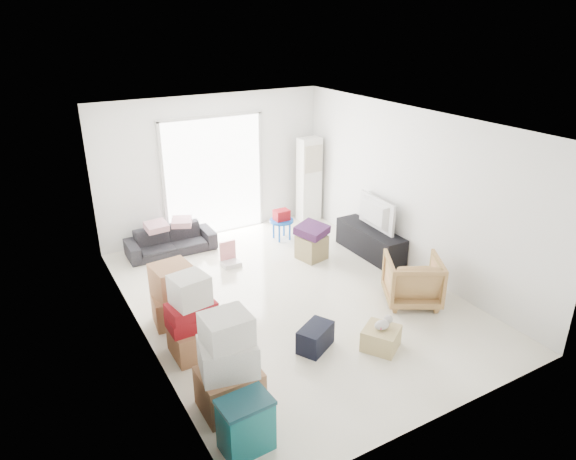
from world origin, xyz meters
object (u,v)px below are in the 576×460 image
at_px(television, 371,225).
at_px(ottoman, 312,247).
at_px(armchair, 413,278).
at_px(ac_tower, 309,180).
at_px(sofa, 170,237).
at_px(storage_bins, 246,425).
at_px(wood_crate, 381,338).
at_px(tv_console, 370,241).
at_px(kids_table, 282,219).

bearing_deg(television, ottoman, 72.93).
bearing_deg(armchair, ac_tower, -66.83).
bearing_deg(sofa, ottoman, -34.49).
xyz_separation_m(storage_bins, wood_crate, (2.25, 0.65, -0.16)).
bearing_deg(sofa, armchair, -52.42).
bearing_deg(television, storage_bins, 130.87).
relative_size(armchair, ottoman, 1.85).
height_order(tv_console, wood_crate, tv_console).
height_order(sofa, ottoman, sofa).
distance_m(tv_console, ottoman, 1.08).
relative_size(storage_bins, wood_crate, 1.38).
xyz_separation_m(sofa, wood_crate, (1.44, -4.20, -0.17)).
xyz_separation_m(television, sofa, (-3.10, 1.87, -0.26)).
bearing_deg(storage_bins, television, 37.41).
bearing_deg(sofa, ac_tower, 3.87).
distance_m(ac_tower, television, 2.04).
height_order(television, wood_crate, television).
bearing_deg(wood_crate, ac_tower, 69.76).
xyz_separation_m(ac_tower, armchair, (-0.45, -3.65, -0.47)).
bearing_deg(ac_tower, wood_crate, -110.24).
bearing_deg(storage_bins, wood_crate, 16.25).
relative_size(armchair, kids_table, 1.35).
xyz_separation_m(television, ottoman, (-1.01, 0.38, -0.35)).
bearing_deg(ac_tower, ottoman, -120.30).
distance_m(ac_tower, armchair, 3.71).
distance_m(tv_console, kids_table, 1.75).
distance_m(kids_table, wood_crate, 3.78).
bearing_deg(armchair, sofa, -23.26).
bearing_deg(tv_console, armchair, -107.04).
bearing_deg(kids_table, tv_console, -52.89).
distance_m(sofa, kids_table, 2.10).
bearing_deg(kids_table, ac_tower, 32.01).
bearing_deg(tv_console, sofa, 148.89).
xyz_separation_m(sofa, storage_bins, (-0.80, -4.85, -0.01)).
height_order(sofa, armchair, armchair).
height_order(tv_console, ottoman, tv_console).
bearing_deg(ottoman, ac_tower, 59.70).
bearing_deg(wood_crate, storage_bins, -163.75).
xyz_separation_m(ottoman, kids_table, (-0.04, 1.01, 0.20)).
bearing_deg(sofa, storage_bins, -98.36).
distance_m(television, ottoman, 1.13).
bearing_deg(storage_bins, armchair, 21.65).
xyz_separation_m(tv_console, storage_bins, (-3.90, -2.98, 0.05)).
bearing_deg(television, ac_tower, 4.88).
bearing_deg(kids_table, wood_crate, -99.16).
height_order(ac_tower, tv_console, ac_tower).
bearing_deg(television, wood_crate, 148.10).
relative_size(ac_tower, armchair, 2.17).
distance_m(sofa, ottoman, 2.57).
height_order(tv_console, television, television).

